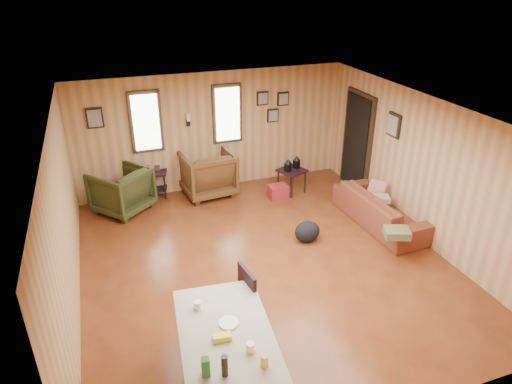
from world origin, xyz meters
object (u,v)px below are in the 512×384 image
sofa (382,204)px  side_table (292,169)px  end_table (154,178)px  recliner_green (121,188)px  recliner_brown (207,171)px  dining_table (226,338)px

sofa → side_table: sofa is taller
end_table → recliner_green: bearing=-145.7°
sofa → recliner_brown: recliner_brown is taller
side_table → dining_table: (-2.62, -4.28, 0.21)m
recliner_green → dining_table: bearing=58.6°
sofa → end_table: 4.43m
side_table → end_table: bearing=163.5°
end_table → sofa: bearing=-34.5°
recliner_green → side_table: (3.33, -0.34, 0.06)m
sofa → side_table: 1.99m
recliner_brown → dining_table: (-0.99, -4.79, 0.23)m
recliner_brown → end_table: 1.08m
recliner_green → sofa: bearing=114.4°
recliner_brown → dining_table: bearing=72.2°
recliner_brown → recliner_green: 1.70m
end_table → side_table: size_ratio=0.86×
recliner_brown → end_table: size_ratio=1.51×
recliner_brown → side_table: size_ratio=1.30×
recliner_brown → side_table: (1.64, -0.51, 0.02)m
recliner_green → end_table: 0.81m
sofa → recliner_green: size_ratio=2.16×
sofa → dining_table: bearing=123.0°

